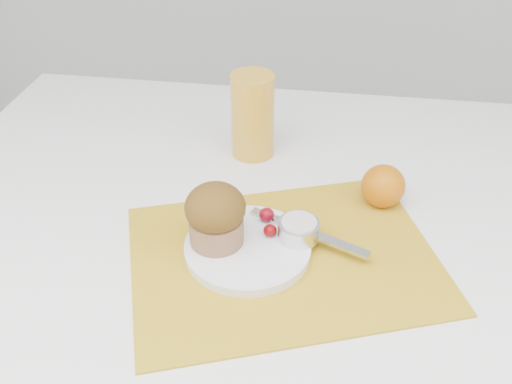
# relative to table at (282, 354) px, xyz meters

# --- Properties ---
(table) EXTENTS (1.20, 0.80, 0.75)m
(table) POSITION_rel_table_xyz_m (0.00, 0.00, 0.00)
(table) COLOR white
(table) RESTS_ON ground
(placemat) EXTENTS (0.50, 0.43, 0.00)m
(placemat) POSITION_rel_table_xyz_m (0.01, -0.13, 0.38)
(placemat) COLOR gold
(placemat) RESTS_ON table
(plate) EXTENTS (0.22, 0.22, 0.01)m
(plate) POSITION_rel_table_xyz_m (-0.04, -0.13, 0.39)
(plate) COLOR white
(plate) RESTS_ON placemat
(ramekin) EXTENTS (0.08, 0.08, 0.03)m
(ramekin) POSITION_rel_table_xyz_m (0.02, -0.10, 0.41)
(ramekin) COLOR silver
(ramekin) RESTS_ON plate
(cream) EXTENTS (0.06, 0.06, 0.01)m
(cream) POSITION_rel_table_xyz_m (0.02, -0.10, 0.42)
(cream) COLOR beige
(cream) RESTS_ON ramekin
(raspberry_near) EXTENTS (0.02, 0.02, 0.02)m
(raspberry_near) POSITION_rel_table_xyz_m (-0.03, -0.07, 0.40)
(raspberry_near) COLOR #54020C
(raspberry_near) RESTS_ON plate
(raspberry_far) EXTENTS (0.02, 0.02, 0.02)m
(raspberry_far) POSITION_rel_table_xyz_m (-0.02, -0.10, 0.40)
(raspberry_far) COLOR #500203
(raspberry_far) RESTS_ON plate
(butter_knife) EXTENTS (0.18, 0.09, 0.00)m
(butter_knife) POSITION_rel_table_xyz_m (0.04, -0.09, 0.40)
(butter_knife) COLOR #B5B8BE
(butter_knife) RESTS_ON plate
(orange) EXTENTS (0.07, 0.07, 0.07)m
(orange) POSITION_rel_table_xyz_m (0.14, 0.02, 0.41)
(orange) COLOR #C66606
(orange) RESTS_ON table
(juice_glass) EXTENTS (0.10, 0.10, 0.15)m
(juice_glass) POSITION_rel_table_xyz_m (-0.08, 0.14, 0.45)
(juice_glass) COLOR gold
(juice_glass) RESTS_ON table
(muffin) EXTENTS (0.09, 0.09, 0.09)m
(muffin) POSITION_rel_table_xyz_m (-0.09, -0.13, 0.44)
(muffin) COLOR #976A49
(muffin) RESTS_ON plate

